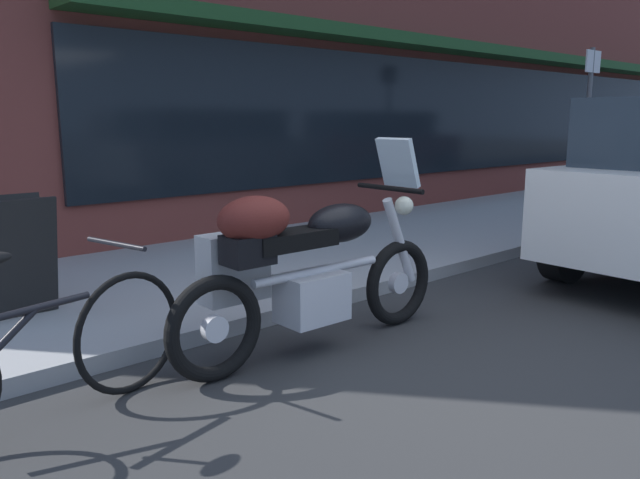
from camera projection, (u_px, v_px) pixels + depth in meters
name	position (u px, v px, depth m)	size (l,w,h in m)	color
ground_plane	(446.00, 363.00, 3.94)	(80.00, 80.00, 0.00)	#2D2D2D
sidewalk_curb	(613.00, 197.00, 11.86)	(30.00, 2.89, 0.12)	#969696
touring_motorcycle	(300.00, 264.00, 4.02)	(2.24, 0.70, 1.40)	black
parked_bicycle	(37.00, 358.00, 3.04)	(1.74, 0.55, 0.94)	black
sandwich_board_sign	(12.00, 257.00, 4.44)	(0.55, 0.40, 0.87)	black
parking_sign_pole	(588.00, 116.00, 9.34)	(0.44, 0.07, 2.44)	#59595B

